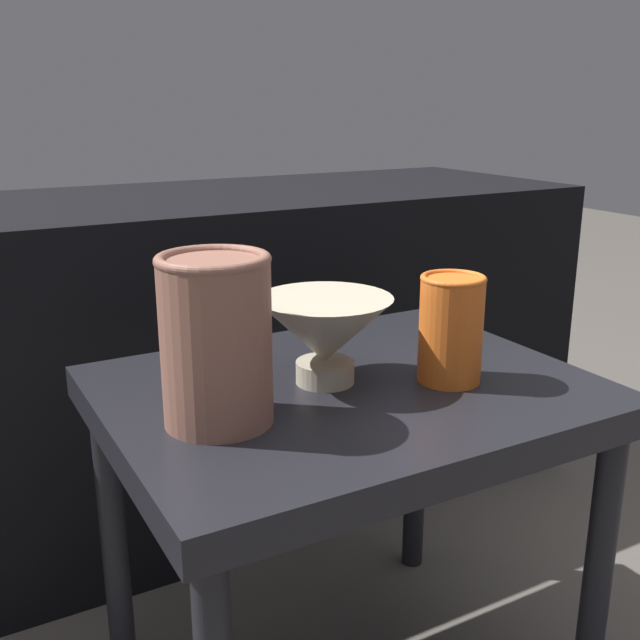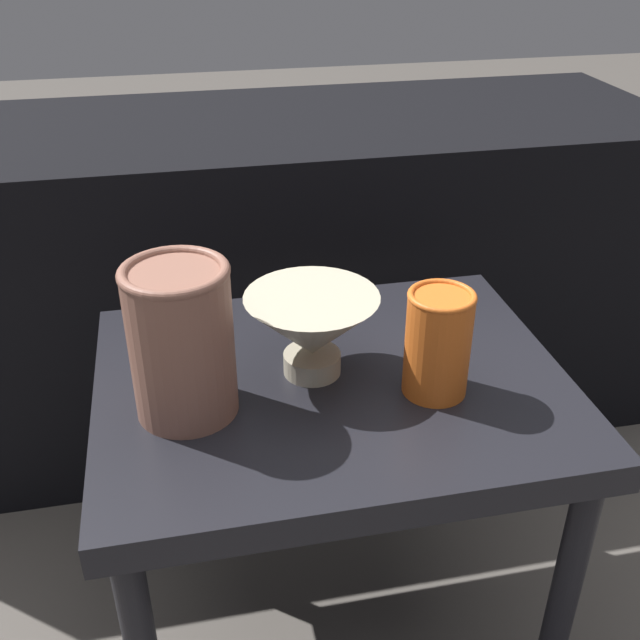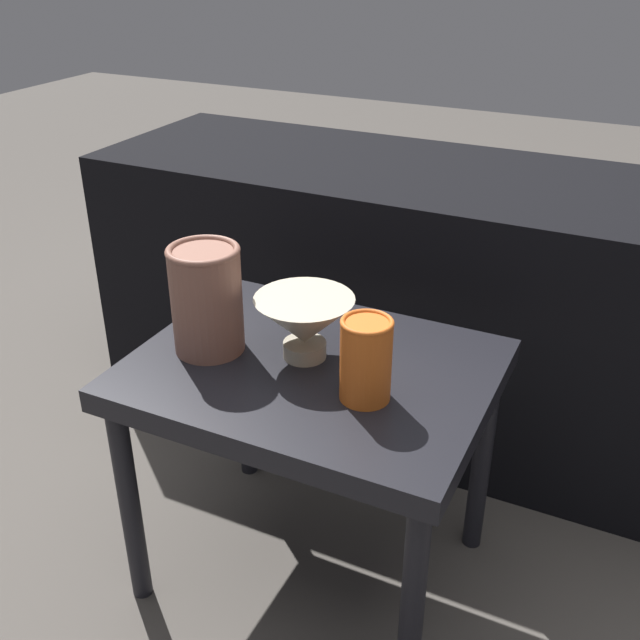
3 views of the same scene
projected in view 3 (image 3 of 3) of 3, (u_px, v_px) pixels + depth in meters
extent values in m
plane|color=#4C4742|center=(313.00, 565.00, 1.45)|extent=(8.00, 8.00, 0.00)
cube|color=black|center=(312.00, 374.00, 1.24)|extent=(0.59, 0.46, 0.04)
cylinder|color=black|center=(130.00, 506.00, 1.30)|extent=(0.04, 0.04, 0.42)
cylinder|color=black|center=(412.00, 611.00, 1.10)|extent=(0.04, 0.04, 0.42)
cylinder|color=black|center=(245.00, 393.00, 1.60)|extent=(0.04, 0.04, 0.42)
cylinder|color=black|center=(482.00, 459.00, 1.41)|extent=(0.04, 0.04, 0.42)
cube|color=black|center=(423.00, 299.00, 1.77)|extent=(1.54, 0.50, 0.62)
cylinder|color=#B2A88E|center=(305.00, 349.00, 1.25)|extent=(0.07, 0.07, 0.03)
cone|color=#B2A88E|center=(304.00, 321.00, 1.22)|extent=(0.17, 0.17, 0.08)
cylinder|color=brown|center=(207.00, 301.00, 1.24)|extent=(0.12, 0.12, 0.18)
torus|color=brown|center=(203.00, 251.00, 1.19)|extent=(0.12, 0.12, 0.01)
cylinder|color=orange|center=(366.00, 361.00, 1.12)|extent=(0.08, 0.08, 0.13)
torus|color=orange|center=(367.00, 323.00, 1.09)|extent=(0.08, 0.08, 0.01)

